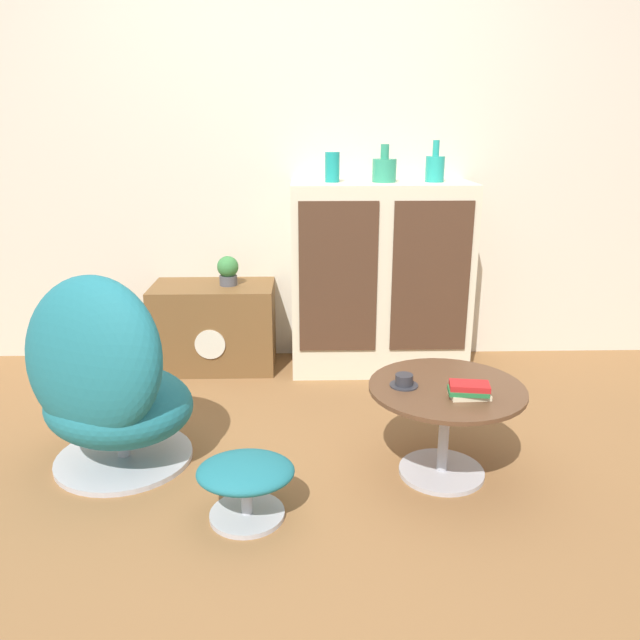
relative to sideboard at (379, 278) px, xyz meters
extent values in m
plane|color=olive|center=(-0.51, -1.36, -0.56)|extent=(12.00, 12.00, 0.00)
cube|color=beige|center=(-0.51, 0.26, 0.74)|extent=(6.40, 0.06, 2.60)
cube|color=beige|center=(0.00, 0.00, 0.00)|extent=(1.04, 0.45, 1.12)
cube|color=#472D1E|center=(-0.26, -0.23, 0.06)|extent=(0.44, 0.01, 0.85)
cube|color=#472D1E|center=(0.26, -0.23, 0.06)|extent=(0.44, 0.01, 0.85)
cube|color=brown|center=(-1.00, 0.02, -0.30)|extent=(0.72, 0.42, 0.52)
cylinder|color=beige|center=(-1.00, -0.19, -0.34)|extent=(0.18, 0.01, 0.18)
cylinder|color=#B7B7BC|center=(-1.26, -1.10, -0.55)|extent=(0.60, 0.60, 0.02)
cylinder|color=#B7B7BC|center=(-1.26, -1.10, -0.49)|extent=(0.06, 0.06, 0.09)
ellipsoid|color=#1E6B75|center=(-1.26, -1.10, -0.29)|extent=(0.85, 0.79, 0.32)
ellipsoid|color=#1E6B75|center=(-1.31, -1.21, -0.03)|extent=(0.78, 0.66, 0.71)
cylinder|color=#B7B7BC|center=(-0.68, -1.54, -0.55)|extent=(0.29, 0.29, 0.02)
cylinder|color=#B7B7BC|center=(-0.68, -1.54, -0.48)|extent=(0.04, 0.04, 0.13)
ellipsoid|color=#1E6B75|center=(-0.68, -1.54, -0.37)|extent=(0.37, 0.31, 0.09)
cylinder|color=#B7B7BC|center=(0.13, -1.25, -0.55)|extent=(0.36, 0.36, 0.02)
cylinder|color=#B7B7BC|center=(0.13, -1.25, -0.36)|extent=(0.04, 0.04, 0.37)
cylinder|color=brown|center=(0.13, -1.25, -0.16)|extent=(0.65, 0.65, 0.02)
cylinder|color=teal|center=(-0.28, 0.00, 0.64)|extent=(0.08, 0.08, 0.17)
cylinder|color=#2D8E6B|center=(0.01, 0.00, 0.62)|extent=(0.14, 0.14, 0.13)
cylinder|color=#2D8E6B|center=(0.01, 0.00, 0.73)|extent=(0.05, 0.05, 0.08)
cylinder|color=teal|center=(0.30, 0.00, 0.63)|extent=(0.11, 0.11, 0.14)
cylinder|color=teal|center=(0.30, 0.00, 0.75)|extent=(0.04, 0.04, 0.09)
cylinder|color=#4C4C51|center=(-0.90, 0.02, -0.01)|extent=(0.11, 0.11, 0.06)
sphere|color=#387A3D|center=(-0.90, 0.02, 0.07)|extent=(0.13, 0.13, 0.13)
cylinder|color=#2D2D33|center=(-0.04, -1.24, -0.15)|extent=(0.12, 0.12, 0.01)
cylinder|color=#2D2D33|center=(-0.04, -1.24, -0.13)|extent=(0.07, 0.07, 0.05)
cube|color=beige|center=(0.20, -1.37, -0.14)|extent=(0.16, 0.09, 0.02)
cube|color=#237038|center=(0.19, -1.37, -0.12)|extent=(0.16, 0.11, 0.02)
cube|color=red|center=(0.20, -1.37, -0.10)|extent=(0.16, 0.11, 0.02)
camera|label=1|loc=(-0.45, -3.60, 0.88)|focal=35.00mm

